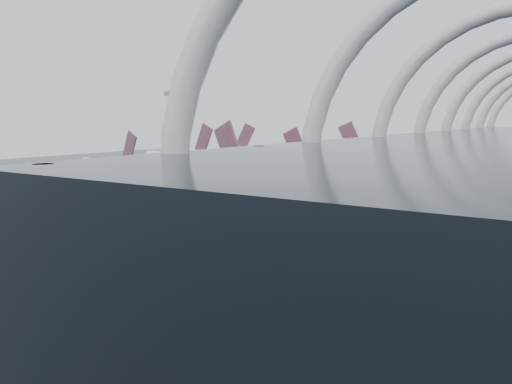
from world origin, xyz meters
The scene contains 23 objects.
ground centered at (0.00, 0.00, 0.00)m, with size 420.00×420.00×0.00m, color black.
lane_marking_near centered at (0.00, -2.00, 0.01)m, with size 120.00×0.25×0.01m, color silver.
lane_marking_mid centered at (0.00, 12.00, 0.01)m, with size 120.00×0.25×0.01m, color silver.
lane_marking_far centered at (0.00, 40.00, 0.01)m, with size 120.00×0.25×0.01m, color silver.
bus_bay_line_south centered at (-24.00, -16.00, 0.01)m, with size 28.00×0.25×0.01m, color silver.
bus_bay_line_north centered at (-24.00, 0.00, 0.01)m, with size 28.00×0.25×0.01m, color silver.
airliner_main centered at (13.44, 26.62, 5.49)m, with size 64.56×55.83×21.94m.
airliner_gate_b centered at (6.53, 75.05, 4.94)m, with size 56.73×51.19×19.76m.
airliner_gate_c centered at (6.77, 128.25, 5.40)m, with size 59.77×54.34×21.58m.
jet_remote_west centered at (-82.85, 54.41, 4.74)m, with size 42.18×34.10×18.36m.
jet_remote_mid centered at (-80.94, 90.50, 5.37)m, with size 47.81×38.59×20.79m.
jet_remote_far centered at (-89.55, 127.88, 5.29)m, with size 45.89×37.36×20.49m.
bus_row_near_a centered at (-28.29, -10.11, 1.63)m, with size 3.71×12.21×2.96m.
bus_row_near_b centered at (-25.17, -10.74, 1.81)m, with size 4.13×13.56×3.29m.
bus_row_near_c centered at (-20.66, -9.60, 1.69)m, with size 5.00×12.81×3.08m.
bus_row_near_d centered at (-16.82, -11.50, 1.78)m, with size 4.84×13.44×3.24m.
bus_row_far_c centered at (-22.55, -21.97, 1.76)m, with size 4.96×13.33×3.21m.
van_curve_c centered at (26.38, -38.88, 0.80)m, with size 1.68×4.83×1.59m, color #BEBEBE.
floodlight_mast centered at (-9.36, 8.67, 17.58)m, with size 2.14×2.14×27.94m.
gse_cart_belly_a centered at (20.81, 22.50, 0.62)m, with size 2.28×1.35×1.25m, color #BD8E19.
gse_cart_belly_b centered at (27.82, 27.87, 0.59)m, with size 2.16×1.27×1.18m, color slate.
gse_cart_belly_c centered at (7.50, 13.34, 0.58)m, with size 2.14×1.26×1.17m, color #BD8E19.
gse_cart_belly_d centered at (32.58, 19.60, 0.51)m, with size 1.87×1.11×1.02m, color slate.
Camera 1 is at (63.10, -71.29, 22.05)m, focal length 35.00 mm.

